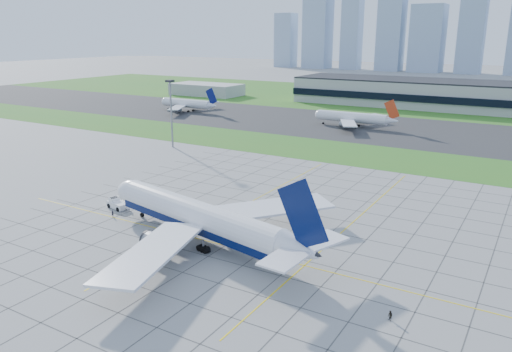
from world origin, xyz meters
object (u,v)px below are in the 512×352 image
at_px(crew_near, 113,213).
at_px(distant_jet_0, 188,103).
at_px(airliner, 200,218).
at_px(pushback_tug, 117,204).
at_px(crew_far, 390,316).
at_px(distant_jet_1, 353,117).
at_px(light_mast, 171,105).

distance_m(crew_near, distant_jet_0, 168.41).
distance_m(airliner, pushback_tug, 31.22).
height_order(airliner, distant_jet_0, airliner).
bearing_deg(crew_far, crew_near, -151.89).
bearing_deg(crew_far, distant_jet_0, 173.05).
relative_size(distant_jet_0, distant_jet_1, 1.00).
bearing_deg(airliner, distant_jet_0, 140.99).
bearing_deg(light_mast, distant_jet_1, 59.80).
distance_m(airliner, distant_jet_0, 184.94).
bearing_deg(pushback_tug, crew_far, -0.14).
bearing_deg(light_mast, crew_near, -60.84).
height_order(crew_far, distant_jet_1, distant_jet_1).
height_order(pushback_tug, distant_jet_1, distant_jet_1).
distance_m(airliner, crew_near, 27.29).
distance_m(crew_far, distant_jet_1, 166.56).
bearing_deg(distant_jet_1, light_mast, -120.20).
bearing_deg(crew_far, distant_jet_1, 148.92).
bearing_deg(light_mast, distant_jet_0, 124.66).
relative_size(airliner, pushback_tug, 6.66).
distance_m(light_mast, crew_near, 77.80).
xyz_separation_m(pushback_tug, crew_near, (3.46, -4.92, -0.32)).
height_order(pushback_tug, crew_near, pushback_tug).
distance_m(light_mast, pushback_tug, 71.88).
distance_m(crew_near, crew_far, 70.96).
xyz_separation_m(light_mast, airliner, (64.07, -67.66, -10.97)).
xyz_separation_m(light_mast, pushback_tug, (33.70, -61.67, -15.08)).
relative_size(light_mast, airliner, 0.43).
xyz_separation_m(light_mast, crew_near, (37.16, -66.59, -15.40)).
bearing_deg(distant_jet_0, crew_near, -57.83).
xyz_separation_m(pushback_tug, distant_jet_0, (-86.20, 137.59, 3.38)).
height_order(light_mast, distant_jet_1, light_mast).
height_order(pushback_tug, crew_far, pushback_tug).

